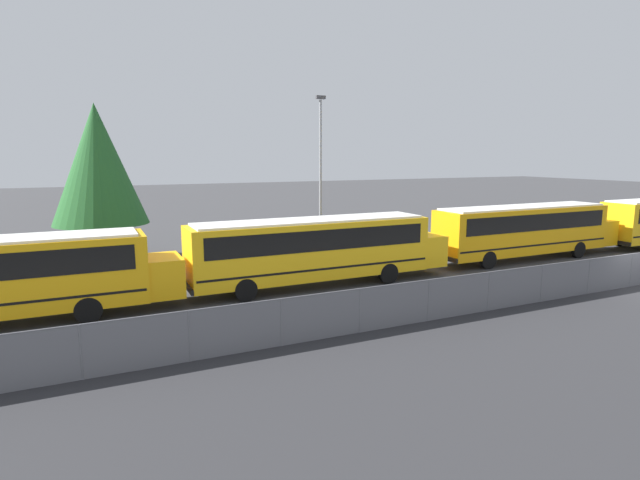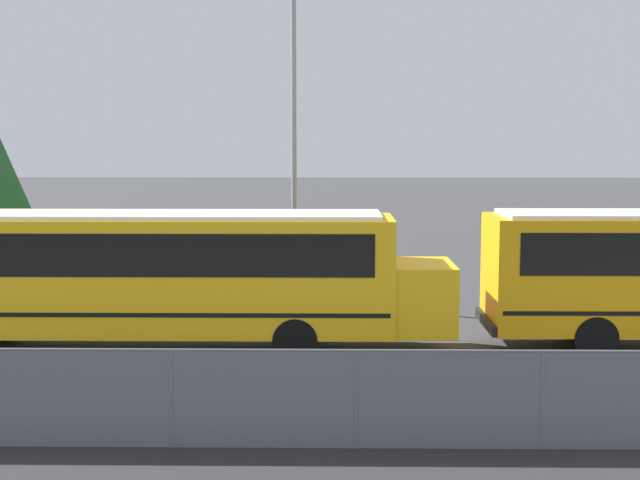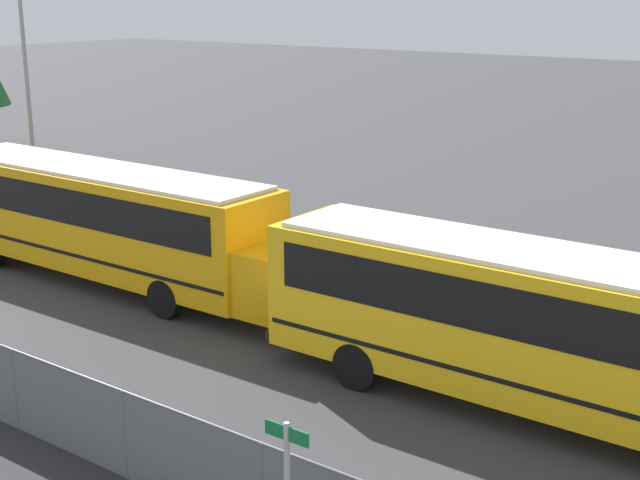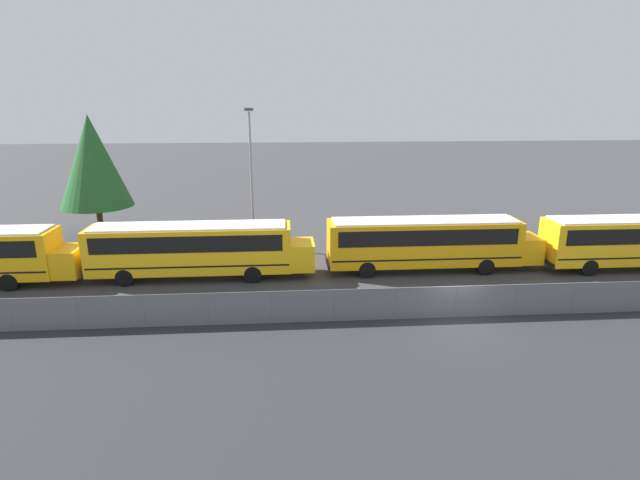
{
  "view_description": "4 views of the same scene",
  "coord_description": "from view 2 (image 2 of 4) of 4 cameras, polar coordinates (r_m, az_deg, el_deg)",
  "views": [
    {
      "loc": [
        -23.76,
        -15.02,
        6.33
      ],
      "look_at": [
        -13.96,
        5.91,
        2.42
      ],
      "focal_mm": 28.0,
      "sensor_mm": 36.0,
      "label": 1
    },
    {
      "loc": [
        -9.47,
        -14.16,
        5.08
      ],
      "look_at": [
        -9.78,
        7.59,
        2.57
      ],
      "focal_mm": 50.0,
      "sensor_mm": 36.0,
      "label": 2
    },
    {
      "loc": [
        19.8,
        -9.06,
        8.1
      ],
      "look_at": [
        8.0,
        7.1,
        2.47
      ],
      "focal_mm": 50.0,
      "sensor_mm": 36.0,
      "label": 3
    },
    {
      "loc": [
        -8.4,
        -22.33,
        10.62
      ],
      "look_at": [
        -6.3,
        6.1,
        2.4
      ],
      "focal_mm": 28.0,
      "sensor_mm": 36.0,
      "label": 4
    }
  ],
  "objects": [
    {
      "name": "school_bus_2",
      "position": [
        21.52,
        -10.59,
        -1.84
      ],
      "size": [
        13.48,
        2.5,
        3.32
      ],
      "color": "yellow",
      "rests_on": "ground_plane"
    },
    {
      "name": "light_pole",
      "position": [
        27.08,
        -1.69,
        7.11
      ],
      "size": [
        0.6,
        0.24,
        9.89
      ],
      "color": "gray",
      "rests_on": "ground_plane"
    }
  ]
}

